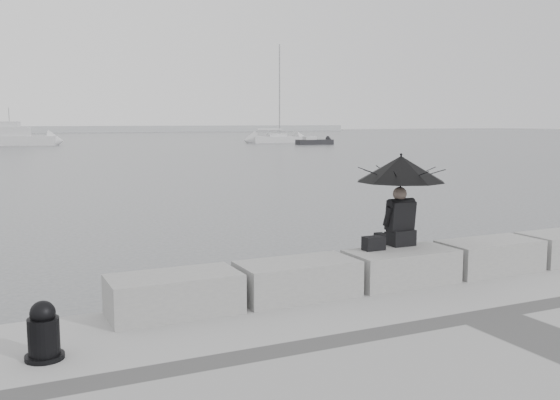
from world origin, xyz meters
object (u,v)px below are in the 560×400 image
motor_cruiser (18,138)px  mooring_bollard (44,335)px  small_motorboat (314,142)px  sailboat_right (277,139)px  seated_person (401,177)px

motor_cruiser → mooring_bollard: bearing=-77.3°
motor_cruiser → small_motorboat: size_ratio=1.98×
sailboat_right → small_motorboat: (1.41, -7.96, -0.22)m
mooring_bollard → motor_cruiser: bearing=87.6°
mooring_bollard → small_motorboat: mooring_bollard is taller
small_motorboat → seated_person: bearing=-112.9°
mooring_bollard → sailboat_right: (34.64, 68.89, -0.22)m
mooring_bollard → sailboat_right: size_ratio=0.05×
sailboat_right → motor_cruiser: 31.84m
seated_person → small_motorboat: size_ratio=0.30×
sailboat_right → motor_cruiser: bearing=175.8°
sailboat_right → seated_person: bearing=-109.6°
sailboat_right → small_motorboat: 8.08m
sailboat_right → small_motorboat: size_ratio=2.82×
mooring_bollard → small_motorboat: size_ratio=0.13×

